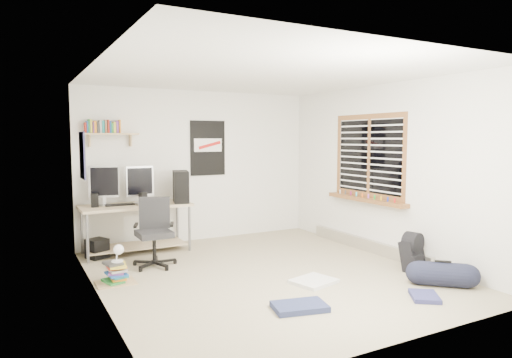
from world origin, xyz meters
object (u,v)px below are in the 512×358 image
office_chair (154,230)px  duffel_bag (443,274)px  book_stack (115,271)px  desk (136,228)px  backpack (412,256)px

office_chair → duffel_bag: bearing=-22.3°
duffel_bag → book_stack: (-3.33, 1.91, 0.01)m
desk → duffel_bag: 4.28m
book_stack → duffel_bag: bearing=-29.9°
book_stack → office_chair: bearing=38.7°
backpack → desk: bearing=124.4°
desk → backpack: bearing=-30.4°
backpack → duffel_bag: bearing=-118.5°
backpack → book_stack: 3.73m
backpack → duffel_bag: duffel_bag is taller
backpack → duffel_bag: (-0.17, -0.61, -0.06)m
desk → backpack: desk is taller
desk → backpack: (2.92, -2.67, -0.16)m
book_stack → desk: bearing=66.8°
duffel_bag → book_stack: bearing=-167.1°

